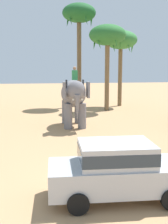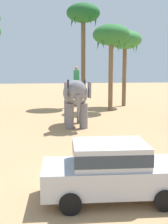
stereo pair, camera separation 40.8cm
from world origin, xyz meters
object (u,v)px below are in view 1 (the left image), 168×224
(palm_tree_near_hut, at_px, (79,17))
(elephant_with_mahout, at_px, (74,96))
(car_sedan_foreground, at_px, (118,168))
(palm_tree_leaning_seaward, at_px, (108,37))
(palm_tree_left_of_road, at_px, (121,42))

(palm_tree_near_hut, bearing_deg, elephant_with_mahout, -100.57)
(car_sedan_foreground, distance_m, palm_tree_leaning_seaward, 18.37)
(car_sedan_foreground, xyz_separation_m, palm_tree_leaning_seaward, (3.92, 17.10, 5.46))
(elephant_with_mahout, xyz_separation_m, palm_tree_left_of_road, (5.84, 9.35, 4.28))
(elephant_with_mahout, bearing_deg, palm_tree_leaning_seaward, 59.67)
(car_sedan_foreground, xyz_separation_m, palm_tree_near_hut, (1.93, 20.37, 7.63))
(car_sedan_foreground, xyz_separation_m, palm_tree_left_of_road, (5.95, 19.93, 5.34))
(palm_tree_left_of_road, relative_size, palm_tree_leaning_seaward, 0.98)
(car_sedan_foreground, height_order, palm_tree_near_hut, palm_tree_near_hut)
(car_sedan_foreground, relative_size, palm_tree_leaning_seaward, 0.56)
(elephant_with_mahout, height_order, palm_tree_near_hut, palm_tree_near_hut)
(car_sedan_foreground, height_order, palm_tree_left_of_road, palm_tree_left_of_road)
(palm_tree_leaning_seaward, bearing_deg, elephant_with_mahout, -120.33)
(palm_tree_leaning_seaward, bearing_deg, palm_tree_left_of_road, 54.32)
(elephant_with_mahout, xyz_separation_m, palm_tree_near_hut, (1.83, 9.79, 6.57))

